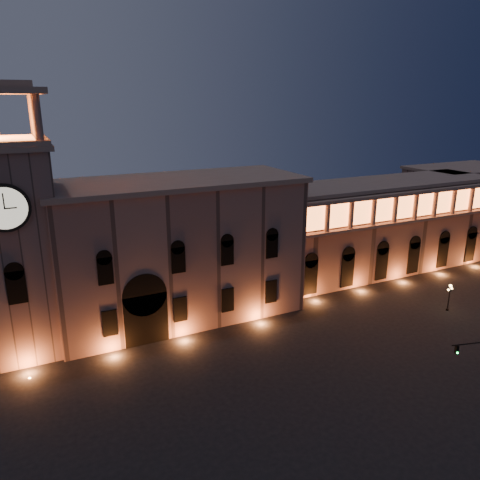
# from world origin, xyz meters

# --- Properties ---
(ground) EXTENTS (160.00, 160.00, 0.00)m
(ground) POSITION_xyz_m (0.00, 0.00, 0.00)
(ground) COLOR black
(ground) RESTS_ON ground
(government_building) EXTENTS (30.80, 12.80, 17.60)m
(government_building) POSITION_xyz_m (-2.08, 21.93, 8.77)
(government_building) COLOR #815E54
(government_building) RESTS_ON ground
(clock_tower) EXTENTS (9.80, 9.80, 32.40)m
(clock_tower) POSITION_xyz_m (-20.50, 20.98, 12.50)
(clock_tower) COLOR #815E54
(clock_tower) RESTS_ON ground
(colonnade_wing) EXTENTS (40.60, 11.50, 14.50)m
(colonnade_wing) POSITION_xyz_m (32.00, 23.92, 7.33)
(colonnade_wing) COLOR #7C594F
(colonnade_wing) RESTS_ON ground
(secondary_building) EXTENTS (20.00, 12.00, 14.00)m
(secondary_building) POSITION_xyz_m (58.00, 30.00, 7.00)
(secondary_building) COLOR #7C594F
(secondary_building) RESTS_ON ground
(street_lamp_near) EXTENTS (1.26, 0.45, 3.67)m
(street_lamp_near) POSITION_xyz_m (30.00, 7.45, 2.19)
(street_lamp_near) COLOR black
(street_lamp_near) RESTS_ON ground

